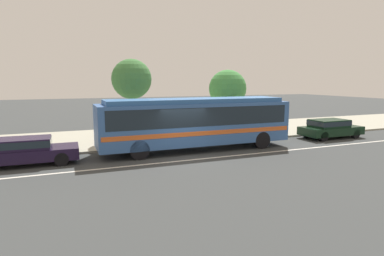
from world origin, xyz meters
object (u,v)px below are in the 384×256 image
transit_bus (196,120)px  pedestrian_waiting_near_sign (231,123)px  pedestrian_walking_along_curb (179,126)px  sedan_behind_bus (24,150)px  sedan_far_ahead (330,128)px  bus_stop_sign (251,112)px  street_tree_mid_block (228,89)px  street_tree_near_stop (132,80)px

transit_bus → pedestrian_waiting_near_sign: (3.64, 2.49, -0.64)m
transit_bus → pedestrian_walking_along_curb: transit_bus is taller
sedan_behind_bus → sedan_far_ahead: bearing=0.4°
pedestrian_waiting_near_sign → bus_stop_sign: bus_stop_sign is taller
sedan_far_ahead → sedan_behind_bus: bearing=-179.6°
sedan_behind_bus → street_tree_mid_block: size_ratio=1.01×
bus_stop_sign → sedan_far_ahead: bearing=-19.6°
sedan_behind_bus → transit_bus: bearing=0.1°
sedan_behind_bus → pedestrian_walking_along_curb: pedestrian_walking_along_curb is taller
transit_bus → pedestrian_walking_along_curb: 2.14m
transit_bus → sedan_behind_bus: transit_bus is taller
sedan_far_ahead → pedestrian_waiting_near_sign: 6.91m
pedestrian_waiting_near_sign → bus_stop_sign: size_ratio=0.62×
sedan_behind_bus → street_tree_mid_block: bearing=18.0°
pedestrian_waiting_near_sign → street_tree_near_stop: bearing=164.6°
sedan_behind_bus → bus_stop_sign: bearing=8.3°
sedan_far_ahead → street_tree_mid_block: size_ratio=0.95×
street_tree_mid_block → sedan_behind_bus: bearing=-162.0°
sedan_far_ahead → pedestrian_walking_along_curb: pedestrian_walking_along_curb is taller
sedan_far_ahead → bus_stop_sign: bearing=160.4°
transit_bus → bus_stop_sign: (4.88, 1.98, 0.09)m
pedestrian_walking_along_curb → bus_stop_sign: size_ratio=0.66×
sedan_behind_bus → pedestrian_waiting_near_sign: 12.66m
sedan_behind_bus → pedestrian_waiting_near_sign: pedestrian_waiting_near_sign is taller
bus_stop_sign → pedestrian_walking_along_curb: bearing=179.4°
transit_bus → sedan_far_ahead: bearing=0.6°
pedestrian_walking_along_curb → street_tree_mid_block: street_tree_mid_block is taller
transit_bus → street_tree_near_stop: bearing=122.9°
street_tree_near_stop → street_tree_mid_block: (7.01, -0.04, -0.64)m
street_tree_near_stop → sedan_far_ahead: bearing=-17.9°
street_tree_near_stop → pedestrian_waiting_near_sign: bearing=-15.4°
street_tree_mid_block → pedestrian_walking_along_curb: bearing=-154.6°
pedestrian_waiting_near_sign → street_tree_mid_block: 2.92m
sedan_far_ahead → pedestrian_waiting_near_sign: pedestrian_waiting_near_sign is taller
bus_stop_sign → street_tree_near_stop: (-7.63, 2.27, 2.18)m
sedan_far_ahead → street_tree_near_stop: bearing=162.1°
street_tree_near_stop → bus_stop_sign: bearing=-16.6°
transit_bus → street_tree_near_stop: (-2.75, 4.25, 2.28)m
pedestrian_walking_along_curb → street_tree_near_stop: size_ratio=0.33×
pedestrian_walking_along_curb → sedan_behind_bus: bearing=-166.4°
pedestrian_walking_along_curb → street_tree_mid_block: bearing=25.4°
sedan_behind_bus → sedan_far_ahead: (18.89, 0.12, -0.00)m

